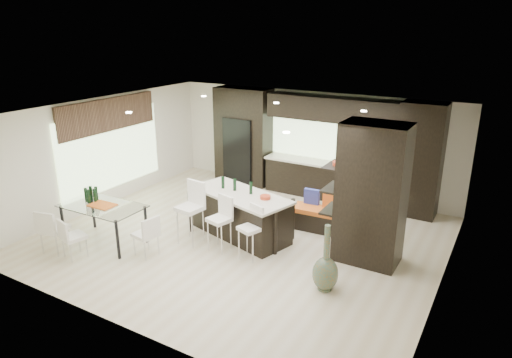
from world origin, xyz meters
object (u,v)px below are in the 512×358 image
Objects in this scene: kitchen_island at (240,214)px; chair_end at (146,237)px; floor_vase at (326,258)px; dining_table at (104,224)px; stool_mid at (219,229)px; bench at (320,219)px; stool_right at (250,238)px; stool_left at (190,219)px; chair_far at (55,232)px; chair_near at (74,239)px.

chair_end is (-1.12, -1.71, -0.09)m from kitchen_island.
dining_table is (-4.66, -0.61, -0.19)m from floor_vase.
stool_mid is 2.36m from bench.
kitchen_island is at bearing -144.94° from bench.
dining_table is at bearing -127.49° from kitchen_island.
bench is (0.69, 1.89, -0.18)m from stool_right.
kitchen_island reaches higher than stool_mid.
floor_vase reaches higher than stool_right.
stool_left is 0.71m from stool_mid.
floor_vase is 5.39m from chair_far.
stool_left is 0.62× the size of dining_table.
stool_left is (-0.71, -0.83, 0.05)m from kitchen_island.
stool_mid is at bearing 19.63° from chair_far.
stool_right reaches higher than chair_near.
dining_table is at bearing 99.12° from chair_end.
stool_mid is 3.28m from chair_far.
kitchen_island is 3.01× the size of chair_near.
bench is at bearing 90.23° from stool_right.
stool_left is at bearing 26.89° from chair_far.
stool_mid is 1.20× the size of chair_near.
stool_right is 3.91m from chair_far.
kitchen_island is 2.17× the size of stool_left.
dining_table is 0.96m from chair_far.
stool_mid is at bearing -158.98° from stool_right.
stool_right is 1.12× the size of chair_end.
floor_vase is (1.69, -0.31, 0.17)m from stool_right.
stool_left is at bearing 28.26° from dining_table.
floor_vase is (1.00, -2.20, 0.35)m from bench.
stool_mid is at bearing -74.48° from kitchen_island.
kitchen_island is 2.84m from dining_table.
stool_mid is 0.71m from stool_right.
stool_right reaches higher than chair_far.
kitchen_island reaches higher than chair_near.
chair_far is at bearing -163.20° from chair_near.
kitchen_island is at bearing 103.99° from stool_mid.
stool_mid is 2.42m from floor_vase.
chair_far is at bearing -133.76° from stool_right.
chair_near is at bearing -91.14° from dining_table.
stool_right is 3.11m from dining_table.
chair_near is (-2.27, -2.48, -0.10)m from kitchen_island.
bench is 0.76× the size of dining_table.
stool_mid is at bearing 172.81° from floor_vase.
stool_right is (0.71, -0.79, -0.05)m from kitchen_island.
stool_mid is (0.71, 0.03, -0.07)m from stool_left.
floor_vase is at bearing 6.33° from dining_table.
floor_vase is at bearing 3.43° from chair_far.
dining_table is (-2.27, -1.71, -0.07)m from kitchen_island.
dining_table is (-2.97, -0.92, -0.02)m from stool_right.
chair_far is (-4.20, -3.61, 0.18)m from bench.
chair_near is at bearing -126.49° from stool_left.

